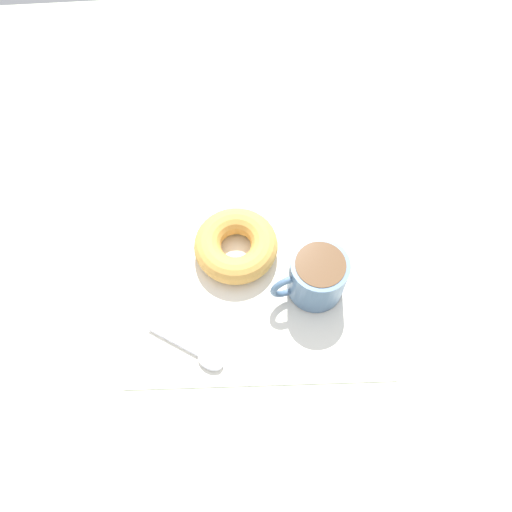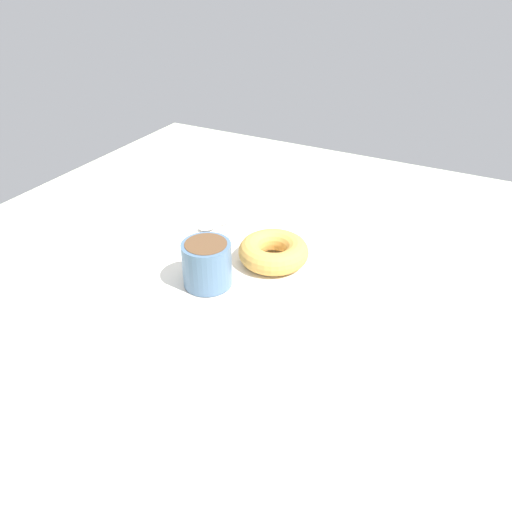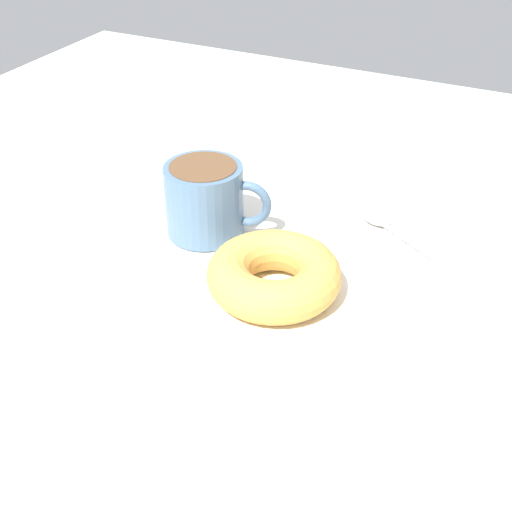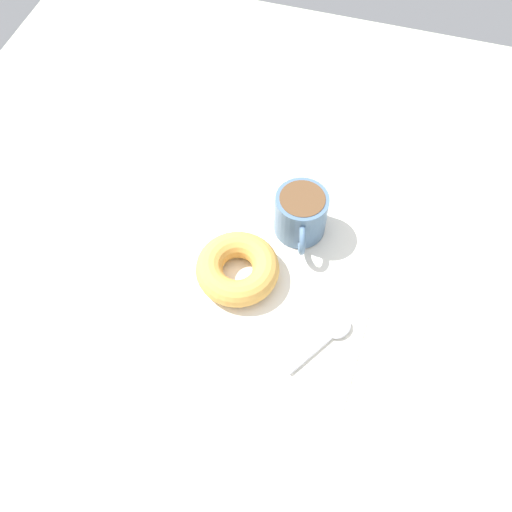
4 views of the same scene
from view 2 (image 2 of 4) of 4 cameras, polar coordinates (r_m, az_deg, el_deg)
ground_plane at (r=84.81cm, az=0.20°, el=-2.32°), size 120.00×120.00×2.00cm
napkin at (r=85.15cm, az=0.00°, el=-1.22°), size 37.10×37.10×0.30cm
coffee_cup at (r=79.34cm, az=-5.59°, el=-0.72°), size 7.86×10.64×7.42cm
donut at (r=85.35cm, az=2.01°, el=0.52°), size 12.07×12.07×3.90cm
spoon at (r=96.79cm, az=-4.81°, el=3.50°), size 7.36×10.44×0.90cm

